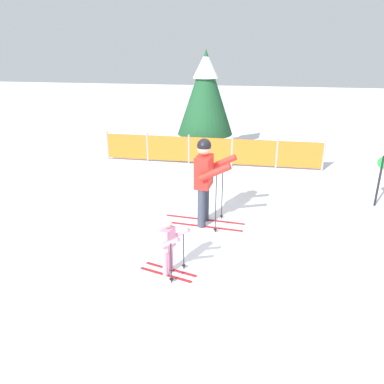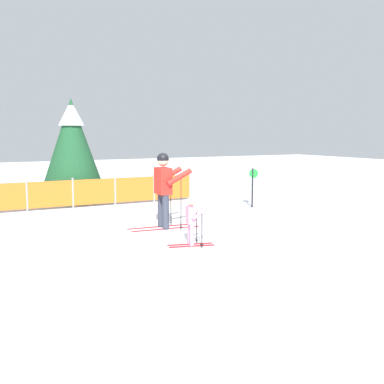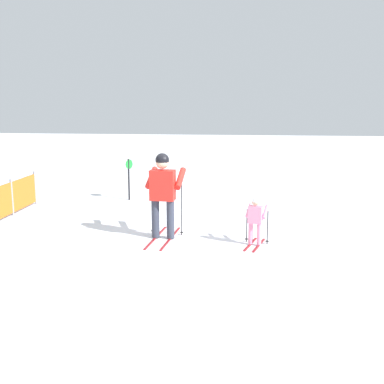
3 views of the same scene
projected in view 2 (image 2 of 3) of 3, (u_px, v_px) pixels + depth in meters
The scene contains 6 objects.
ground_plane at pixel (171, 229), 11.66m from camera, with size 60.00×60.00×0.00m, color white.
skier_adult at pixel (164, 183), 11.72m from camera, with size 1.77×0.82×1.85m.
skier_child at pixel (192, 218), 9.93m from camera, with size 0.98×0.53×1.02m.
safety_fence at pixel (95, 192), 15.26m from camera, with size 6.93×0.09×0.95m.
conifer_far at pixel (72, 138), 15.94m from camera, with size 1.87×1.87×3.47m.
trail_marker at pixel (253, 183), 15.05m from camera, with size 0.25×0.15×1.23m.
Camera 2 is at (-5.01, -10.32, 2.33)m, focal length 45.00 mm.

